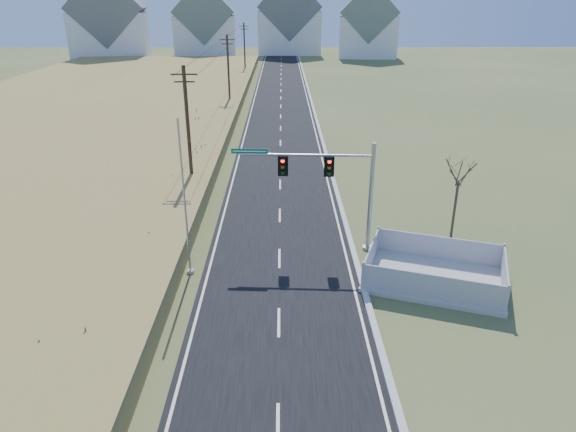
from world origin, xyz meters
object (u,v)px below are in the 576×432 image
object	(u,v)px
fence_enclosure	(434,276)
bare_tree	(460,171)
traffic_signal_mast	(338,184)
open_sign	(413,294)
flagpole	(186,215)

from	to	relation	value
fence_enclosure	bare_tree	bearing A→B (deg)	84.06
traffic_signal_mast	open_sign	distance (m)	7.21
traffic_signal_mast	bare_tree	xyz separation A→B (m)	(7.12, 1.53, 0.19)
traffic_signal_mast	bare_tree	distance (m)	7.28
open_sign	bare_tree	size ratio (longest dim) A/B	0.11
traffic_signal_mast	flagpole	size ratio (longest dim) A/B	0.96
traffic_signal_mast	fence_enclosure	distance (m)	6.96
open_sign	bare_tree	distance (m)	8.83
open_sign	flagpole	world-z (taller)	flagpole
open_sign	fence_enclosure	bearing A→B (deg)	70.79
fence_enclosure	flagpole	bearing A→B (deg)	-165.30
traffic_signal_mast	bare_tree	bearing A→B (deg)	15.51
fence_enclosure	flagpole	size ratio (longest dim) A/B	0.97
open_sign	bare_tree	bearing A→B (deg)	82.55
fence_enclosure	open_sign	xyz separation A→B (m)	(-1.45, -1.64, 0.00)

